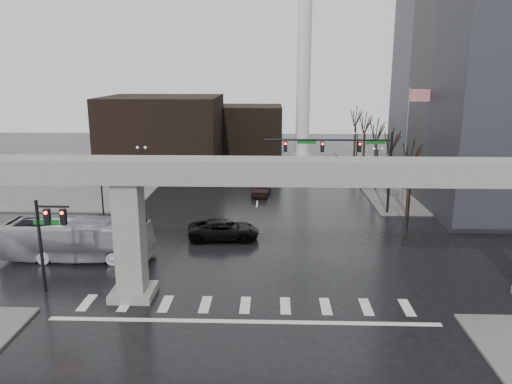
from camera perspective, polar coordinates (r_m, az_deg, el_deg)
ground at (r=31.50m, az=-1.14°, el=-11.98°), size 160.00×160.00×0.00m
sidewalk_ne at (r=70.13m, az=22.26°, el=1.63°), size 28.00×36.00×0.15m
sidewalk_nw at (r=71.27m, az=-20.90°, el=1.94°), size 28.00×36.00×0.15m
elevated_guideway at (r=29.12m, az=1.28°, el=0.26°), size 48.00×2.60×8.70m
building_far_left at (r=72.52m, az=-10.58°, el=6.76°), size 16.00×14.00×10.00m
building_far_mid at (r=80.96m, az=-0.64°, el=7.01°), size 10.00×10.00×8.00m
smokestack at (r=74.42m, az=5.47°, el=13.56°), size 3.60×3.60×30.00m
signal_mast_arm at (r=48.33m, az=10.75°, el=4.24°), size 12.12×0.43×8.00m
signal_left_pole at (r=33.37m, az=-22.69°, el=-4.07°), size 2.30×0.30×6.00m
flagpole_assembly at (r=52.51m, az=17.17°, el=6.50°), size 2.06×0.12×12.00m
lamp_right_0 at (r=45.14m, az=17.19°, el=0.12°), size 1.22×0.32×5.11m
lamp_right_1 at (r=58.46m, az=13.68°, el=3.40°), size 1.22×0.32×5.11m
lamp_right_2 at (r=72.04m, az=11.47°, el=5.45°), size 1.22×0.32×5.11m
lamp_left_0 at (r=46.05m, az=-17.24°, el=0.39°), size 1.22×0.32×5.11m
lamp_left_1 at (r=59.17m, az=-12.90°, el=3.57°), size 1.22×0.32×5.11m
lamp_left_2 at (r=72.62m, az=-10.14°, el=5.57°), size 1.22×0.32×5.11m
tree_right_0 at (r=49.33m, az=17.10°, el=0.45°), size 1.09×1.58×7.50m
tree_right_1 at (r=56.89m, az=15.06°, el=2.40°), size 1.09×1.61×7.67m
tree_right_2 at (r=64.56m, az=13.49°, el=3.88°), size 1.10×1.63×7.85m
tree_right_3 at (r=72.30m, az=12.26°, el=5.04°), size 1.11×1.66×8.02m
tree_right_4 at (r=80.10m, az=11.26°, el=5.98°), size 1.12×1.69×8.19m
pickup_truck at (r=41.40m, az=-3.73°, el=-4.32°), size 6.08×3.21×1.63m
city_bus at (r=39.11m, az=-19.76°, el=-5.14°), size 11.01×2.58×3.07m
far_car at (r=55.59m, az=0.62°, el=0.42°), size 2.36×4.71×1.54m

